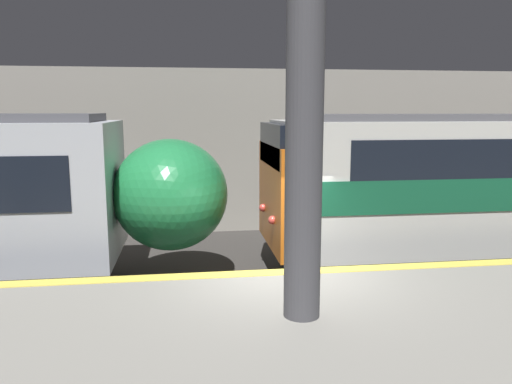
{
  "coord_description": "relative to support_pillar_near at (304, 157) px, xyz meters",
  "views": [
    {
      "loc": [
        -1.5,
        -7.88,
        3.75
      ],
      "look_at": [
        -0.26,
        1.08,
        2.25
      ],
      "focal_mm": 35.0,
      "sensor_mm": 36.0,
      "label": 1
    }
  ],
  "objects": [
    {
      "name": "station_rear_barrier",
      "position": [
        0.08,
        9.24,
        -0.7
      ],
      "size": [
        50.0,
        0.15,
        4.97
      ],
      "color": "#9E998E",
      "rests_on": "ground"
    },
    {
      "name": "platform",
      "position": [
        0.08,
        -0.58,
        -2.62
      ],
      "size": [
        40.0,
        4.94,
        1.12
      ],
      "color": "gray",
      "rests_on": "ground"
    },
    {
      "name": "support_pillar_near",
      "position": [
        0.0,
        0.0,
        0.0
      ],
      "size": [
        0.47,
        0.47,
        4.14
      ],
      "color": "#47474C",
      "rests_on": "platform"
    },
    {
      "name": "ground_plane",
      "position": [
        0.08,
        1.89,
        -3.18
      ],
      "size": [
        120.0,
        120.0,
        0.0
      ],
      "primitive_type": "plane",
      "color": "#33302D"
    }
  ]
}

